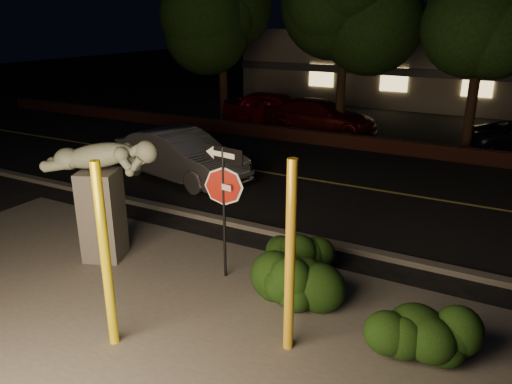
{
  "coord_description": "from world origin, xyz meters",
  "views": [
    {
      "loc": [
        4.26,
        -6.4,
        4.68
      ],
      "look_at": [
        0.09,
        1.26,
        1.6
      ],
      "focal_mm": 35.0,
      "sensor_mm": 36.0,
      "label": 1
    }
  ],
  "objects_px": {
    "yellow_pole_left": "(105,258)",
    "parked_car_red": "(275,109)",
    "parked_car_darkred": "(320,116)",
    "yellow_pole_right": "(290,260)",
    "silver_sedan": "(181,155)",
    "sculpture": "(101,187)",
    "signpost": "(224,187)"
  },
  "relations": [
    {
      "from": "yellow_pole_left",
      "to": "yellow_pole_right",
      "type": "bearing_deg",
      "value": 25.93
    },
    {
      "from": "yellow_pole_right",
      "to": "silver_sedan",
      "type": "xyz_separation_m",
      "value": [
        -6.32,
        5.89,
        -0.72
      ]
    },
    {
      "from": "yellow_pole_right",
      "to": "parked_car_darkred",
      "type": "height_order",
      "value": "yellow_pole_right"
    },
    {
      "from": "yellow_pole_left",
      "to": "parked_car_red",
      "type": "relative_size",
      "value": 0.62
    },
    {
      "from": "yellow_pole_right",
      "to": "signpost",
      "type": "xyz_separation_m",
      "value": [
        -1.96,
        1.39,
        0.34
      ]
    },
    {
      "from": "silver_sedan",
      "to": "yellow_pole_left",
      "type": "bearing_deg",
      "value": -138.62
    },
    {
      "from": "signpost",
      "to": "silver_sedan",
      "type": "xyz_separation_m",
      "value": [
        -4.36,
        4.5,
        -1.06
      ]
    },
    {
      "from": "yellow_pole_left",
      "to": "silver_sedan",
      "type": "relative_size",
      "value": 0.64
    },
    {
      "from": "signpost",
      "to": "sculpture",
      "type": "distance_m",
      "value": 2.58
    },
    {
      "from": "sculpture",
      "to": "silver_sedan",
      "type": "xyz_separation_m",
      "value": [
        -1.83,
        4.97,
        -0.79
      ]
    },
    {
      "from": "signpost",
      "to": "yellow_pole_left",
      "type": "bearing_deg",
      "value": -90.32
    },
    {
      "from": "parked_car_darkred",
      "to": "yellow_pole_left",
      "type": "bearing_deg",
      "value": -172.65
    },
    {
      "from": "yellow_pole_left",
      "to": "parked_car_darkred",
      "type": "xyz_separation_m",
      "value": [
        -2.69,
        15.02,
        -0.73
      ]
    },
    {
      "from": "signpost",
      "to": "parked_car_red",
      "type": "xyz_separation_m",
      "value": [
        -5.25,
        12.63,
        -1.01
      ]
    },
    {
      "from": "parked_car_red",
      "to": "parked_car_darkred",
      "type": "bearing_deg",
      "value": -98.01
    },
    {
      "from": "parked_car_red",
      "to": "yellow_pole_right",
      "type": "bearing_deg",
      "value": -156.9
    },
    {
      "from": "yellow_pole_right",
      "to": "parked_car_red",
      "type": "distance_m",
      "value": 15.78
    },
    {
      "from": "yellow_pole_left",
      "to": "parked_car_darkred",
      "type": "relative_size",
      "value": 0.59
    },
    {
      "from": "yellow_pole_left",
      "to": "parked_car_red",
      "type": "height_order",
      "value": "yellow_pole_left"
    },
    {
      "from": "silver_sedan",
      "to": "parked_car_red",
      "type": "relative_size",
      "value": 0.97
    },
    {
      "from": "silver_sedan",
      "to": "parked_car_darkred",
      "type": "distance_m",
      "value": 8.08
    },
    {
      "from": "parked_car_darkred",
      "to": "yellow_pole_right",
      "type": "bearing_deg",
      "value": -162.8
    },
    {
      "from": "yellow_pole_right",
      "to": "parked_car_darkred",
      "type": "xyz_separation_m",
      "value": [
        -5.05,
        13.87,
        -0.77
      ]
    },
    {
      "from": "sculpture",
      "to": "yellow_pole_left",
      "type": "bearing_deg",
      "value": -66.13
    },
    {
      "from": "yellow_pole_left",
      "to": "signpost",
      "type": "bearing_deg",
      "value": 81.09
    },
    {
      "from": "signpost",
      "to": "parked_car_darkred",
      "type": "relative_size",
      "value": 0.53
    },
    {
      "from": "yellow_pole_right",
      "to": "parked_car_darkred",
      "type": "distance_m",
      "value": 14.78
    },
    {
      "from": "parked_car_red",
      "to": "silver_sedan",
      "type": "bearing_deg",
      "value": -177.88
    },
    {
      "from": "yellow_pole_left",
      "to": "yellow_pole_right",
      "type": "xyz_separation_m",
      "value": [
        2.36,
        1.15,
        0.03
      ]
    },
    {
      "from": "yellow_pole_right",
      "to": "parked_car_red",
      "type": "height_order",
      "value": "yellow_pole_right"
    },
    {
      "from": "yellow_pole_right",
      "to": "parked_car_red",
      "type": "bearing_deg",
      "value": 117.22
    },
    {
      "from": "sculpture",
      "to": "parked_car_red",
      "type": "height_order",
      "value": "sculpture"
    }
  ]
}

